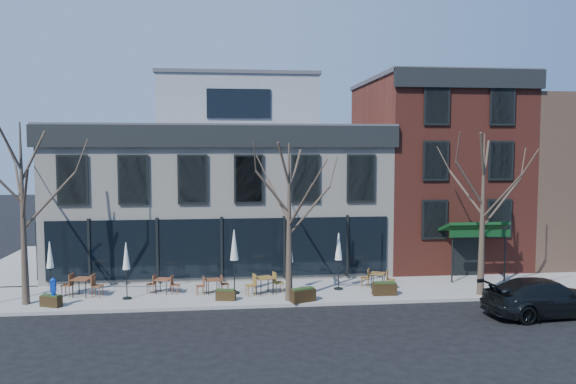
{
  "coord_description": "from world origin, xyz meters",
  "views": [
    {
      "loc": [
        0.12,
        -28.42,
        6.93
      ],
      "look_at": [
        3.64,
        2.0,
        4.56
      ],
      "focal_mm": 35.0,
      "sensor_mm": 36.0,
      "label": 1
    }
  ],
  "objects": [
    {
      "name": "tree_right",
      "position": [
        12.01,
        -3.9,
        4.02
      ],
      "size": [
        3.72,
        3.77,
        7.48
      ],
      "color": "#382B21",
      "rests_on": "sidewalk_front"
    },
    {
      "name": "bg_building",
      "position": [
        23.0,
        6.0,
        5.0
      ],
      "size": [
        12.0,
        12.0,
        10.0
      ],
      "primitive_type": "cube",
      "color": "#8C664C",
      "rests_on": "ground"
    },
    {
      "name": "tree_mid",
      "position": [
        3.01,
        -3.9,
        3.79
      ],
      "size": [
        3.5,
        3.55,
        7.04
      ],
      "color": "#382B21",
      "rests_on": "sidewalk_front"
    },
    {
      "name": "parked_sedan",
      "position": [
        13.38,
        -6.96,
        0.77
      ],
      "size": [
        5.51,
        2.67,
        1.55
      ],
      "primitive_type": "imported",
      "rotation": [
        0.0,
        0.0,
        1.67
      ],
      "color": "black",
      "rests_on": "ground"
    },
    {
      "name": "planter_0",
      "position": [
        -7.3,
        -3.72,
        0.4
      ],
      "size": [
        0.99,
        0.71,
        0.51
      ],
      "color": "black",
      "rests_on": "sidewalk_front"
    },
    {
      "name": "tree_corner",
      "position": [
        -8.49,
        -3.2,
        4.25
      ],
      "size": [
        3.93,
        3.98,
        7.92
      ],
      "color": "#382B21",
      "rests_on": "sidewalk_front"
    },
    {
      "name": "cafe_set_0",
      "position": [
        -6.38,
        -2.12,
        0.68
      ],
      "size": [
        2.0,
        0.93,
        1.02
      ],
      "color": "brown",
      "rests_on": "sidewalk_front"
    },
    {
      "name": "planter_3",
      "position": [
        7.51,
        -3.5,
        0.46
      ],
      "size": [
        1.11,
        0.47,
        0.62
      ],
      "color": "black",
      "rests_on": "sidewalk_front"
    },
    {
      "name": "umbrella_0",
      "position": [
        -7.77,
        -2.09,
        1.96
      ],
      "size": [
        0.41,
        0.41,
        2.56
      ],
      "color": "black",
      "rests_on": "sidewalk_front"
    },
    {
      "name": "sidewalk_front",
      "position": [
        3.25,
        -2.15,
        0.07
      ],
      "size": [
        33.5,
        4.7,
        0.15
      ],
      "primitive_type": "cube",
      "color": "gray",
      "rests_on": "ground"
    },
    {
      "name": "umbrella_4",
      "position": [
        5.6,
        -2.23,
        2.09
      ],
      "size": [
        0.44,
        0.44,
        2.75
      ],
      "color": "black",
      "rests_on": "sidewalk_front"
    },
    {
      "name": "red_brick_building",
      "position": [
        13.0,
        4.98,
        5.64
      ],
      "size": [
        8.2,
        11.78,
        11.18
      ],
      "color": "maroon",
      "rests_on": "ground"
    },
    {
      "name": "cafe_set_5",
      "position": [
        7.57,
        -2.14,
        0.61
      ],
      "size": [
        1.72,
        1.1,
        0.9
      ],
      "color": "brown",
      "rests_on": "sidewalk_front"
    },
    {
      "name": "planter_2",
      "position": [
        3.59,
        -4.2,
        0.46
      ],
      "size": [
        1.19,
        0.81,
        0.62
      ],
      "color": "black",
      "rests_on": "sidewalk_front"
    },
    {
      "name": "umbrella_3",
      "position": [
        3.24,
        -2.17,
        2.0
      ],
      "size": [
        0.42,
        0.42,
        2.62
      ],
      "color": "black",
      "rests_on": "sidewalk_front"
    },
    {
      "name": "umbrella_1",
      "position": [
        -4.26,
        -2.83,
        1.97
      ],
      "size": [
        0.41,
        0.41,
        2.58
      ],
      "color": "black",
      "rests_on": "sidewalk_front"
    },
    {
      "name": "call_box",
      "position": [
        -7.17,
        -3.78,
        0.83
      ],
      "size": [
        0.26,
        0.26,
        1.29
      ],
      "color": "#0D36B0",
      "rests_on": "sidewalk_front"
    },
    {
      "name": "cafe_set_1",
      "position": [
        -2.73,
        -1.99,
        0.58
      ],
      "size": [
        1.64,
        0.82,
        0.84
      ],
      "color": "brown",
      "rests_on": "sidewalk_front"
    },
    {
      "name": "cafe_set_3",
      "position": [
        1.99,
        -2.71,
        0.65
      ],
      "size": [
        1.91,
        1.0,
        0.98
      ],
      "color": "brown",
      "rests_on": "sidewalk_front"
    },
    {
      "name": "umbrella_2",
      "position": [
        0.6,
        -2.43,
        2.28
      ],
      "size": [
        0.48,
        0.48,
        3.02
      ],
      "color": "black",
      "rests_on": "sidewalk_front"
    },
    {
      "name": "planter_1",
      "position": [
        0.19,
        -3.57,
        0.39
      ],
      "size": [
        0.93,
        0.52,
        0.49
      ],
      "color": "#332411",
      "rests_on": "sidewalk_front"
    },
    {
      "name": "sidewalk_side",
      "position": [
        -11.25,
        6.0,
        0.07
      ],
      "size": [
        4.5,
        12.0,
        0.15
      ],
      "primitive_type": "cube",
      "color": "gray",
      "rests_on": "ground"
    },
    {
      "name": "cafe_set_2",
      "position": [
        -0.42,
        -2.32,
        0.57
      ],
      "size": [
        1.61,
        0.75,
        0.82
      ],
      "color": "brown",
      "rests_on": "sidewalk_front"
    },
    {
      "name": "corner_building",
      "position": [
        0.07,
        5.07,
        4.72
      ],
      "size": [
        18.39,
        10.39,
        11.1
      ],
      "color": "beige",
      "rests_on": "ground"
    },
    {
      "name": "ground",
      "position": [
        0.0,
        0.0,
        0.0
      ],
      "size": [
        120.0,
        120.0,
        0.0
      ],
      "primitive_type": "plane",
      "color": "black",
      "rests_on": "ground"
    }
  ]
}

